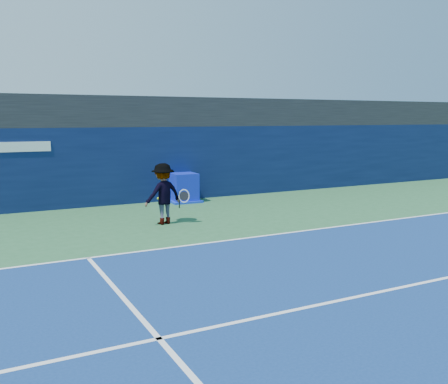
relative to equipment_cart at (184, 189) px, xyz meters
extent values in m
plane|color=#2A5F36|center=(-0.23, -9.55, -0.53)|extent=(80.00, 80.00, 0.00)
cube|color=white|center=(-0.23, -6.55, -0.52)|extent=(24.00, 0.10, 0.01)
cube|color=white|center=(-0.23, -11.55, -0.52)|extent=(24.00, 0.10, 0.01)
cube|color=black|center=(-0.23, 1.95, 3.07)|extent=(36.00, 3.00, 1.20)
cube|color=#0B173D|center=(-0.23, 0.95, 0.97)|extent=(36.00, 1.00, 3.00)
cube|color=#0C1BB0|center=(0.00, 0.00, 0.05)|extent=(0.99, 0.99, 1.16)
cube|color=#0D2ABE|center=(0.00, 0.00, -0.49)|extent=(1.24, 1.24, 0.08)
imported|color=white|center=(-2.22, -3.63, 0.44)|extent=(1.37, 0.95, 1.94)
cylinder|color=black|center=(-1.77, -3.88, 0.12)|extent=(0.09, 0.17, 0.31)
torus|color=silver|center=(-1.63, -3.93, 0.37)|extent=(0.36, 0.20, 0.35)
cylinder|color=black|center=(-1.63, -3.93, 0.37)|extent=(0.30, 0.15, 0.29)
sphere|color=#BAE419|center=(-2.33, -3.45, 0.28)|extent=(0.08, 0.08, 0.08)
camera|label=1|loc=(-7.65, -18.43, 2.84)|focal=40.00mm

